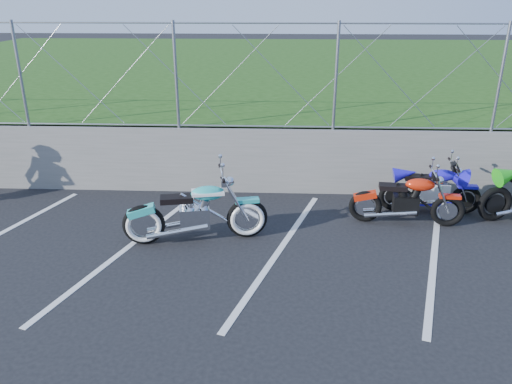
{
  "coord_description": "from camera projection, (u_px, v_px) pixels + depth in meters",
  "views": [
    {
      "loc": [
        -0.06,
        -5.95,
        3.76
      ],
      "look_at": [
        -0.39,
        1.3,
        0.85
      ],
      "focal_mm": 35.0,
      "sensor_mm": 36.0,
      "label": 1
    }
  ],
  "objects": [
    {
      "name": "ground",
      "position": [
        280.0,
        284.0,
        6.92
      ],
      "size": [
        90.0,
        90.0,
        0.0
      ],
      "primitive_type": "plane",
      "color": "black",
      "rests_on": "ground"
    },
    {
      "name": "retaining_wall",
      "position": [
        281.0,
        161.0,
        9.92
      ],
      "size": [
        30.0,
        0.22,
        1.3
      ],
      "primitive_type": "cube",
      "color": "#63635E",
      "rests_on": "ground"
    },
    {
      "name": "grass_field",
      "position": [
        281.0,
        79.0,
        19.19
      ],
      "size": [
        30.0,
        20.0,
        1.3
      ],
      "primitive_type": "cube",
      "color": "#1E4512",
      "rests_on": "ground"
    },
    {
      "name": "chain_link_fence",
      "position": [
        282.0,
        77.0,
        9.3
      ],
      "size": [
        28.0,
        0.03,
        2.0
      ],
      "color": "gray",
      "rests_on": "retaining_wall"
    },
    {
      "name": "parking_lines",
      "position": [
        357.0,
        251.0,
        7.79
      ],
      "size": [
        18.29,
        4.31,
        0.01
      ],
      "color": "silver",
      "rests_on": "ground"
    },
    {
      "name": "cruiser_turquoise",
      "position": [
        198.0,
        214.0,
        7.98
      ],
      "size": [
        2.31,
        0.73,
        1.16
      ],
      "rotation": [
        0.0,
        0.0,
        0.19
      ],
      "color": "black",
      "rests_on": "ground"
    },
    {
      "name": "naked_orange",
      "position": [
        408.0,
        202.0,
        8.57
      ],
      "size": [
        1.96,
        0.67,
        0.98
      ],
      "rotation": [
        0.0,
        0.0,
        -0.09
      ],
      "color": "black",
      "rests_on": "ground"
    },
    {
      "name": "sportbike_blue",
      "position": [
        432.0,
        191.0,
        9.06
      ],
      "size": [
        1.83,
        0.65,
        0.94
      ],
      "rotation": [
        0.0,
        0.0,
        -0.07
      ],
      "color": "black",
      "rests_on": "ground"
    }
  ]
}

